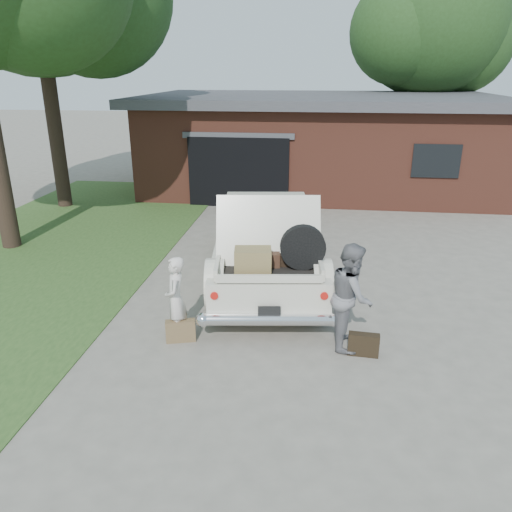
# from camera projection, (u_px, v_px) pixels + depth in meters

# --- Properties ---
(ground) EXTENTS (90.00, 90.00, 0.00)m
(ground) POSITION_uv_depth(u_px,v_px,m) (252.00, 328.00, 8.60)
(ground) COLOR gray
(ground) RESTS_ON ground
(grass_strip) EXTENTS (6.00, 16.00, 0.02)m
(grass_strip) POSITION_uv_depth(u_px,v_px,m) (43.00, 253.00, 12.03)
(grass_strip) COLOR #2D4C1E
(grass_strip) RESTS_ON ground
(house) EXTENTS (12.80, 7.80, 3.30)m
(house) POSITION_uv_depth(u_px,v_px,m) (319.00, 141.00, 18.54)
(house) COLOR brown
(house) RESTS_ON ground
(tree_right) EXTENTS (6.84, 5.95, 8.98)m
(tree_right) POSITION_uv_depth(u_px,v_px,m) (432.00, 28.00, 20.26)
(tree_right) COLOR #38281E
(tree_right) RESTS_ON ground
(sedan) EXTENTS (2.75, 5.66, 2.16)m
(sedan) POSITION_uv_depth(u_px,v_px,m) (267.00, 243.00, 10.31)
(sedan) COLOR beige
(sedan) RESTS_ON ground
(woman_left) EXTENTS (0.44, 0.57, 1.42)m
(woman_left) POSITION_uv_depth(u_px,v_px,m) (176.00, 299.00, 8.04)
(woman_left) COLOR silver
(woman_left) RESTS_ON ground
(woman_right) EXTENTS (0.67, 0.85, 1.72)m
(woman_right) POSITION_uv_depth(u_px,v_px,m) (351.00, 296.00, 7.80)
(woman_right) COLOR slate
(woman_right) RESTS_ON ground
(suitcase_left) EXTENTS (0.50, 0.27, 0.37)m
(suitcase_left) POSITION_uv_depth(u_px,v_px,m) (181.00, 331.00, 8.12)
(suitcase_left) COLOR brown
(suitcase_left) RESTS_ON ground
(suitcase_right) EXTENTS (0.49, 0.19, 0.37)m
(suitcase_right) POSITION_uv_depth(u_px,v_px,m) (363.00, 345.00, 7.72)
(suitcase_right) COLOR black
(suitcase_right) RESTS_ON ground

